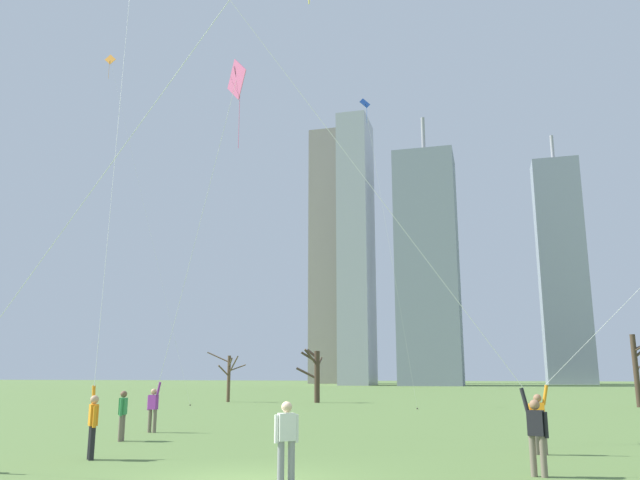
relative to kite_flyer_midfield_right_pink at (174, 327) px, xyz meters
The scene contains 15 objects.
kite_flyer_midfield_right_pink is the anchor object (origin of this frame).
kite_flyer_far_back_red 5.73m from the kite_flyer_midfield_right_pink, 83.18° to the right, with size 4.04×6.55×20.55m.
kite_flyer_foreground_right_white 12.56m from the kite_flyer_midfield_right_pink, 32.88° to the right, with size 11.21×1.00×17.41m.
kite_flyer_midfield_center_purple 15.16m from the kite_flyer_midfield_right_pink, ahead, with size 8.82×1.39×9.93m.
bystander_far_off_by_trees 12.19m from the kite_flyer_midfield_right_pink, 50.51° to the right, with size 0.43×0.36×1.62m.
bystander_watching_nearby 3.98m from the kite_flyer_midfield_right_pink, 97.78° to the right, with size 0.28×0.49×1.62m.
distant_kite_high_overhead_orange 30.87m from the kite_flyer_midfield_right_pink, 130.50° to the left, with size 7.89×1.96×27.12m.
distant_kite_low_near_trees_blue 20.63m from the kite_flyer_midfield_right_pink, 72.15° to the left, with size 2.61×4.59×19.52m.
bare_tree_left_of_center 26.58m from the kite_flyer_midfield_right_pink, 93.64° to the left, with size 1.87×2.21×4.13m.
bare_tree_far_right_edge 33.14m from the kite_flyer_midfield_right_pink, 50.30° to the left, with size 1.43×2.73×4.83m.
bare_tree_leftmost 27.34m from the kite_flyer_midfield_right_pink, 108.70° to the left, with size 3.19×1.78×3.95m.
skyline_wide_slab 130.10m from the kite_flyer_midfield_right_pink, 77.25° to the left, with size 10.01×7.46×56.82m.
skyline_mid_tower_right 108.14m from the kite_flyer_midfield_right_pink, 97.78° to the left, with size 6.22×10.54×56.60m.
skyline_squat_block 130.02m from the kite_flyer_midfield_right_pink, 101.63° to the left, with size 8.39×5.57×62.92m.
skyline_slender_spire 105.08m from the kite_flyer_midfield_right_pink, 89.68° to the left, with size 11.99×11.98×55.27m.
Camera 1 is at (4.96, -12.53, 2.16)m, focal length 35.02 mm.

